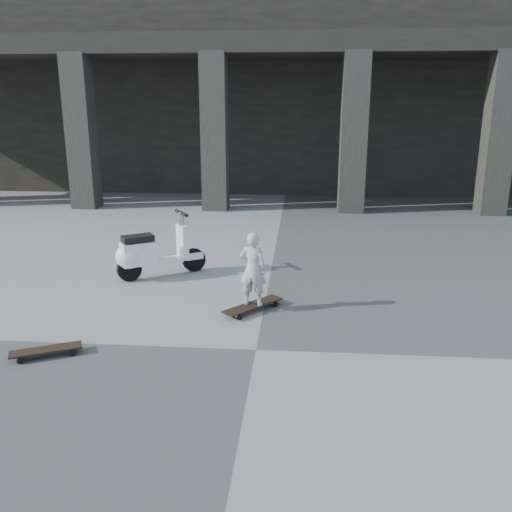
# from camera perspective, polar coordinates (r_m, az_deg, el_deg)

# --- Properties ---
(ground) EXTENTS (90.00, 90.00, 0.00)m
(ground) POSITION_cam_1_polar(r_m,az_deg,el_deg) (6.40, -0.00, -9.85)
(ground) COLOR #454543
(ground) RESTS_ON ground
(colonnade) EXTENTS (28.00, 8.82, 6.00)m
(colonnade) POSITION_cam_1_polar(r_m,az_deg,el_deg) (19.52, 3.50, 16.60)
(colonnade) COLOR black
(colonnade) RESTS_ON ground
(longboard) EXTENTS (0.81, 0.88, 0.10)m
(longboard) POSITION_cam_1_polar(r_m,az_deg,el_deg) (7.49, -0.32, -5.27)
(longboard) COLOR black
(longboard) RESTS_ON ground
(skateboard_spare) EXTENTS (0.79, 0.52, 0.09)m
(skateboard_spare) POSITION_cam_1_polar(r_m,az_deg,el_deg) (6.66, -21.23, -9.26)
(skateboard_spare) COLOR black
(skateboard_spare) RESTS_ON ground
(child) EXTENTS (0.42, 0.32, 1.02)m
(child) POSITION_cam_1_polar(r_m,az_deg,el_deg) (7.31, -0.33, -1.38)
(child) COLOR #BAB1A8
(child) RESTS_ON longboard
(scooter) EXTENTS (1.33, 0.96, 1.06)m
(scooter) POSITION_cam_1_polar(r_m,az_deg,el_deg) (8.95, -11.47, 0.27)
(scooter) COLOR black
(scooter) RESTS_ON ground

